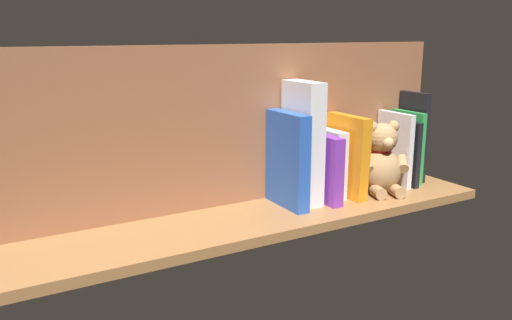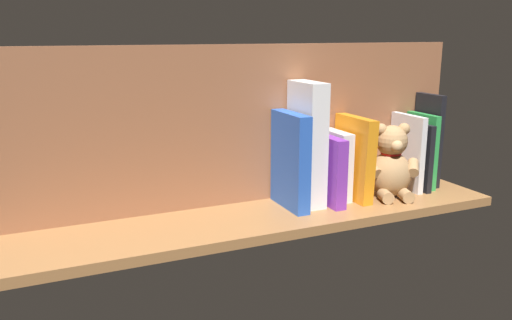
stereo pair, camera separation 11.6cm
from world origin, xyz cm
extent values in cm
cube|color=#9E6B3D|center=(0.00, 0.00, -1.10)|extent=(117.78, 24.29, 2.20)
cube|color=#915839|center=(0.00, -9.90, 18.65)|extent=(117.78, 1.50, 37.30)
cube|color=black|center=(-51.53, -3.89, 12.14)|extent=(1.66, 9.72, 24.28)
cube|color=green|center=(-48.92, -3.15, 9.69)|extent=(1.64, 11.20, 19.38)
cube|color=black|center=(-46.37, -2.48, 8.67)|extent=(1.53, 12.53, 17.33)
cube|color=silver|center=(-43.84, -2.66, 9.75)|extent=(1.62, 12.17, 19.49)
ellipsoid|color=tan|center=(-35.95, 0.90, 5.59)|extent=(13.01, 12.29, 11.19)
sphere|color=tan|center=(-35.95, 0.90, 14.07)|extent=(7.69, 7.69, 7.69)
sphere|color=tan|center=(-38.70, 1.78, 16.95)|extent=(2.97, 2.97, 2.97)
sphere|color=tan|center=(-33.21, 0.03, 16.95)|extent=(2.97, 2.97, 2.97)
sphere|color=tan|center=(-34.96, 4.02, 13.49)|extent=(2.97, 2.97, 2.97)
cylinder|color=tan|center=(-40.59, 3.85, 7.55)|extent=(5.43, 5.95, 4.14)
cylinder|color=tan|center=(-30.47, 0.62, 7.55)|extent=(2.84, 5.60, 4.14)
cylinder|color=tan|center=(-36.91, 6.20, 1.49)|extent=(4.11, 4.90, 2.97)
cylinder|color=tan|center=(-32.11, 4.67, 1.49)|extent=(4.11, 4.90, 2.97)
torus|color=red|center=(-35.95, 0.90, 11.01)|extent=(6.41, 6.41, 0.87)
cube|color=orange|center=(-26.79, -1.62, 10.09)|extent=(3.49, 14.26, 20.25)
cube|color=silver|center=(-22.81, -3.32, 8.35)|extent=(3.19, 10.85, 16.70)
cube|color=purple|center=(-18.82, -1.43, 8.15)|extent=(2.87, 14.64, 16.29)
cube|color=white|center=(-14.17, -2.58, 14.49)|extent=(4.52, 12.13, 28.98)
cube|color=blue|center=(-9.36, -1.63, 11.12)|extent=(3.19, 14.23, 22.25)
camera|label=1|loc=(56.00, 97.97, 40.10)|focal=37.09mm
camera|label=2|loc=(45.64, 103.20, 40.10)|focal=37.09mm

